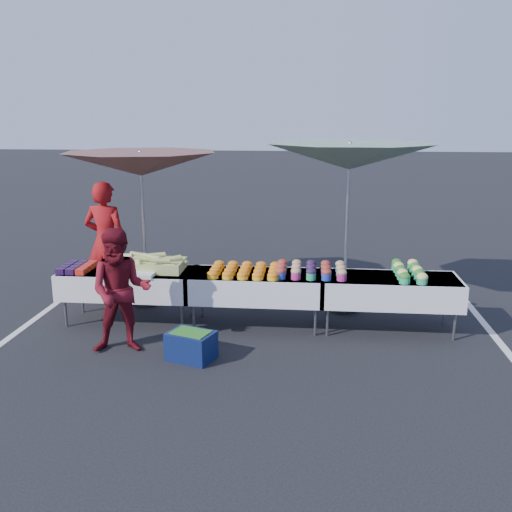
# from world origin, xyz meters

# --- Properties ---
(ground) EXTENTS (80.00, 80.00, 0.00)m
(ground) POSITION_xyz_m (0.00, 0.00, 0.00)
(ground) COLOR black
(stripe_left) EXTENTS (0.10, 5.00, 0.00)m
(stripe_left) POSITION_xyz_m (-3.20, 0.00, 0.00)
(stripe_left) COLOR silver
(stripe_left) RESTS_ON ground
(stripe_right) EXTENTS (0.10, 5.00, 0.00)m
(stripe_right) POSITION_xyz_m (3.20, 0.00, 0.00)
(stripe_right) COLOR silver
(stripe_right) RESTS_ON ground
(table_left) EXTENTS (1.86, 0.81, 0.75)m
(table_left) POSITION_xyz_m (-1.80, 0.00, 0.58)
(table_left) COLOR white
(table_left) RESTS_ON ground
(table_center) EXTENTS (1.86, 0.81, 0.75)m
(table_center) POSITION_xyz_m (0.00, 0.00, 0.58)
(table_center) COLOR white
(table_center) RESTS_ON ground
(table_right) EXTENTS (1.86, 0.81, 0.75)m
(table_right) POSITION_xyz_m (1.80, 0.00, 0.58)
(table_right) COLOR white
(table_right) RESTS_ON ground
(berry_punnets) EXTENTS (0.40, 0.54, 0.08)m
(berry_punnets) POSITION_xyz_m (-2.51, -0.06, 0.79)
(berry_punnets) COLOR black
(berry_punnets) RESTS_ON table_left
(corn_pile) EXTENTS (1.16, 0.57, 0.26)m
(corn_pile) POSITION_xyz_m (-1.55, 0.04, 0.84)
(corn_pile) COLOR #CCCF6A
(corn_pile) RESTS_ON table_left
(plastic_bags) EXTENTS (0.30, 0.25, 0.05)m
(plastic_bags) POSITION_xyz_m (-1.50, -0.30, 0.78)
(plastic_bags) COLOR white
(plastic_bags) RESTS_ON table_left
(carrot_bowls) EXTENTS (0.95, 0.69, 0.11)m
(carrot_bowls) POSITION_xyz_m (-0.15, -0.01, 0.80)
(carrot_bowls) COLOR #FFB01C
(carrot_bowls) RESTS_ON table_center
(potato_cups) EXTENTS (0.94, 0.58, 0.16)m
(potato_cups) POSITION_xyz_m (0.75, 0.00, 0.83)
(potato_cups) COLOR #223DA1
(potato_cups) RESTS_ON table_right
(bean_baskets) EXTENTS (0.36, 0.86, 0.15)m
(bean_baskets) POSITION_xyz_m (2.06, 0.08, 0.82)
(bean_baskets) COLOR #29A569
(bean_baskets) RESTS_ON table_right
(vendor) EXTENTS (0.74, 0.53, 1.89)m
(vendor) POSITION_xyz_m (-2.43, 0.92, 0.94)
(vendor) COLOR #A01216
(vendor) RESTS_ON ground
(customer) EXTENTS (0.85, 0.72, 1.55)m
(customer) POSITION_xyz_m (-1.56, -1.03, 0.78)
(customer) COLOR maroon
(customer) RESTS_ON ground
(umbrella_left) EXTENTS (2.66, 2.66, 2.36)m
(umbrella_left) POSITION_xyz_m (-1.79, 0.80, 2.14)
(umbrella_left) COLOR black
(umbrella_left) RESTS_ON ground
(umbrella_right) EXTENTS (3.18, 3.18, 2.50)m
(umbrella_right) POSITION_xyz_m (1.26, 0.80, 2.27)
(umbrella_right) COLOR black
(umbrella_right) RESTS_ON ground
(storage_bin) EXTENTS (0.63, 0.55, 0.35)m
(storage_bin) POSITION_xyz_m (-0.67, -1.20, 0.18)
(storage_bin) COLOR #0E1A47
(storage_bin) RESTS_ON ground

